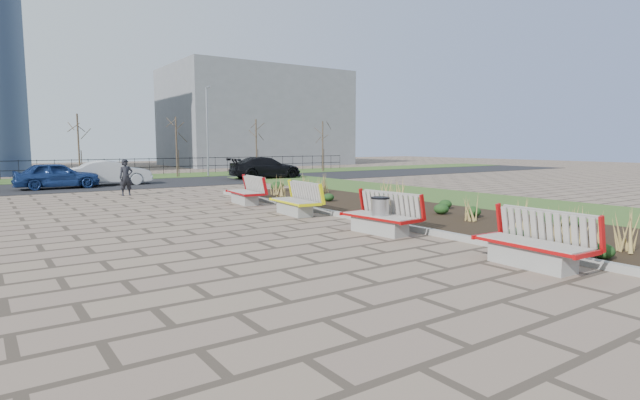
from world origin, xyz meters
TOP-DOWN VIEW (x-y plane):
  - ground at (0.00, 0.00)m, footprint 120.00×120.00m
  - planting_bed at (6.25, 5.00)m, footprint 4.50×18.00m
  - planting_curb at (3.92, 5.00)m, footprint 0.16×18.00m
  - grass_verge_near at (11.00, 5.00)m, footprint 5.00×38.00m
  - grass_verge_far at (0.00, 28.00)m, footprint 80.00×5.00m
  - road at (0.00, 22.00)m, footprint 80.00×7.00m
  - bench_a at (3.00, -1.58)m, footprint 0.98×2.13m
  - bench_b at (3.00, 2.57)m, footprint 1.08×2.17m
  - bench_c at (3.00, 6.60)m, footprint 1.05×2.16m
  - bench_d at (3.00, 10.14)m, footprint 1.11×2.18m
  - litter_bin at (3.00, 2.54)m, footprint 0.45×0.45m
  - pedestrian at (0.12, 15.75)m, footprint 0.58×0.38m
  - car_blue at (-1.90, 21.06)m, footprint 3.90×1.59m
  - car_silver at (0.83, 21.85)m, footprint 4.08×1.59m
  - car_black at (10.16, 21.70)m, footprint 4.81×2.12m
  - tree_c at (0.00, 26.50)m, footprint 1.40×1.40m
  - tree_d at (6.00, 26.50)m, footprint 1.40×1.40m
  - tree_e at (12.00, 26.50)m, footprint 1.40×1.40m
  - tree_f at (18.00, 26.50)m, footprint 1.40×1.40m
  - lamp_east at (8.00, 26.00)m, footprint 0.24×0.60m
  - railing_fence at (0.00, 29.50)m, footprint 44.00×0.10m
  - building_grey at (20.00, 42.00)m, footprint 18.00×12.00m

SIDE VIEW (x-z plane):
  - ground at x=0.00m, z-range 0.00..0.00m
  - road at x=0.00m, z-range 0.00..0.02m
  - grass_verge_near at x=11.00m, z-range 0.00..0.04m
  - grass_verge_far at x=0.00m, z-range 0.00..0.04m
  - planting_bed at x=6.25m, z-range 0.00..0.10m
  - planting_curb at x=3.92m, z-range 0.00..0.15m
  - litter_bin at x=3.00m, z-range 0.00..0.90m
  - bench_a at x=3.00m, z-range 0.00..1.00m
  - bench_b at x=3.00m, z-range 0.00..1.00m
  - bench_c at x=3.00m, z-range 0.00..1.00m
  - bench_d at x=3.00m, z-range 0.00..1.00m
  - railing_fence at x=0.00m, z-range 0.04..1.24m
  - car_silver at x=0.83m, z-range 0.02..1.34m
  - car_blue at x=-1.90m, z-range 0.02..1.34m
  - car_black at x=10.16m, z-range 0.02..1.39m
  - pedestrian at x=0.12m, z-range 0.00..1.58m
  - tree_c at x=0.00m, z-range 0.04..4.04m
  - tree_d at x=6.00m, z-range 0.04..4.04m
  - tree_e at x=12.00m, z-range 0.04..4.04m
  - tree_f at x=18.00m, z-range 0.04..4.04m
  - lamp_east at x=8.00m, z-range 0.04..6.04m
  - building_grey at x=20.00m, z-range 0.00..10.00m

